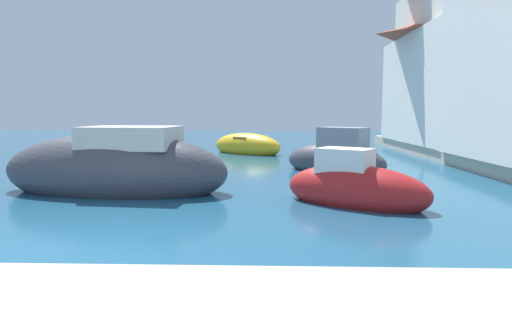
% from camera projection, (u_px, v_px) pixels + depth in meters
% --- Properties ---
extents(ground, '(80.00, 80.00, 0.00)m').
position_uv_depth(ground, '(53.00, 248.00, 6.42)').
color(ground, '#1E5170').
extents(quay_promenade, '(44.00, 32.00, 0.50)m').
position_uv_depth(quay_promenade, '(350.00, 242.00, 5.89)').
color(quay_promenade, '#BCB29E').
rests_on(quay_promenade, ground).
extents(moored_boat_2, '(5.95, 2.67, 2.09)m').
position_uv_depth(moored_boat_2, '(116.00, 169.00, 10.87)').
color(moored_boat_2, '#3F3F47').
rests_on(moored_boat_2, ground).
extents(moored_boat_3, '(3.99, 3.54, 1.29)m').
position_uv_depth(moored_boat_3, '(247.00, 146.00, 21.01)').
color(moored_boat_3, gold).
rests_on(moored_boat_3, ground).
extents(moored_boat_4, '(3.72, 3.32, 1.79)m').
position_uv_depth(moored_boat_4, '(336.00, 159.00, 14.50)').
color(moored_boat_4, '#3F3F47').
rests_on(moored_boat_4, ground).
extents(moored_boat_6, '(3.24, 1.53, 1.30)m').
position_uv_depth(moored_boat_6, '(99.00, 153.00, 18.08)').
color(moored_boat_6, teal).
rests_on(moored_boat_6, ground).
extents(moored_boat_7, '(3.40, 2.79, 1.48)m').
position_uv_depth(moored_boat_7, '(355.00, 188.00, 9.43)').
color(moored_boat_7, '#B21E1E').
rests_on(moored_boat_7, ground).
extents(waterfront_building_annex, '(5.98, 7.30, 8.47)m').
position_uv_depth(waterfront_building_annex, '(474.00, 54.00, 20.71)').
color(waterfront_building_annex, silver).
rests_on(waterfront_building_annex, quay_promenade).
extents(waterfront_building_far, '(6.56, 9.26, 6.42)m').
position_uv_depth(waterfront_building_far, '(470.00, 76.00, 21.16)').
color(waterfront_building_far, white).
rests_on(waterfront_building_far, quay_promenade).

